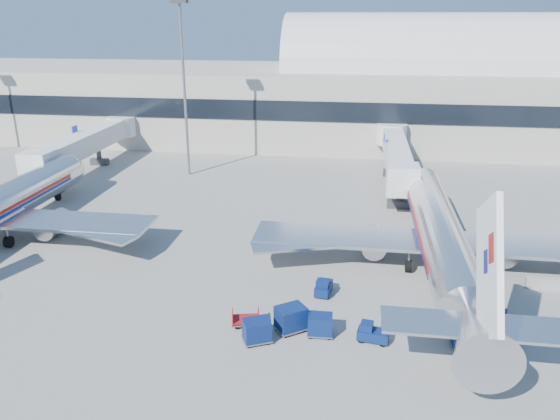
% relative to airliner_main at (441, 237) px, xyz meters
% --- Properties ---
extents(ground, '(260.00, 260.00, 0.00)m').
position_rel_airliner_main_xyz_m(ground, '(-10.00, -4.51, -2.93)').
color(ground, gray).
rests_on(ground, ground).
extents(terminal, '(170.00, 28.15, 21.00)m').
position_rel_airliner_main_xyz_m(terminal, '(-23.60, 51.46, 4.60)').
color(terminal, '#B2AA9E').
rests_on(terminal, ground).
extents(airliner_main, '(32.00, 37.26, 12.07)m').
position_rel_airliner_main_xyz_m(airliner_main, '(0.00, 0.00, 0.00)').
color(airliner_main, silver).
rests_on(airliner_main, ground).
extents(jetbridge_near, '(4.40, 27.50, 6.25)m').
position_rel_airliner_main_xyz_m(jetbridge_near, '(-2.40, 26.30, 1.00)').
color(jetbridge_near, silver).
rests_on(jetbridge_near, ground).
extents(jetbridge_mid, '(4.40, 27.50, 6.25)m').
position_rel_airliner_main_xyz_m(jetbridge_mid, '(-44.40, 26.30, 1.00)').
color(jetbridge_mid, silver).
rests_on(jetbridge_mid, ground).
extents(mast_west, '(2.00, 1.20, 22.60)m').
position_rel_airliner_main_xyz_m(mast_west, '(-30.00, 25.49, 11.87)').
color(mast_west, slate).
rests_on(mast_west, ground).
extents(barrier_near, '(3.00, 0.55, 0.90)m').
position_rel_airliner_main_xyz_m(barrier_near, '(8.00, -2.51, -2.48)').
color(barrier_near, '#9E9E96').
rests_on(barrier_near, ground).
extents(tug_lead, '(2.20, 1.36, 1.34)m').
position_rel_airliner_main_xyz_m(tug_lead, '(-5.83, -12.04, -2.32)').
color(tug_lead, '#0A1B4C').
rests_on(tug_lead, ground).
extents(tug_right, '(2.68, 2.76, 1.68)m').
position_rel_airliner_main_xyz_m(tug_right, '(2.89, -9.76, -2.16)').
color(tug_right, '#0A1B4C').
rests_on(tug_right, ground).
extents(tug_left, '(1.37, 2.29, 1.41)m').
position_rel_airliner_main_xyz_m(tug_left, '(-9.49, -6.01, -2.29)').
color(tug_left, '#0A1B4C').
rests_on(tug_left, ground).
extents(cart_train_a, '(1.77, 1.38, 1.52)m').
position_rel_airliner_main_xyz_m(cart_train_a, '(-9.30, -11.82, -2.11)').
color(cart_train_a, '#0A1B4C').
rests_on(cart_train_a, ground).
extents(cart_train_b, '(2.58, 2.47, 1.81)m').
position_rel_airliner_main_xyz_m(cart_train_b, '(-11.35, -11.51, -1.96)').
color(cart_train_b, '#0A1B4C').
rests_on(cart_train_b, ground).
extents(cart_train_c, '(2.26, 2.05, 1.62)m').
position_rel_airliner_main_xyz_m(cart_train_c, '(-13.43, -13.22, -2.06)').
color(cart_train_c, '#0A1B4C').
rests_on(cart_train_c, ground).
extents(cart_solo_near, '(1.75, 1.36, 1.50)m').
position_rel_airliner_main_xyz_m(cart_solo_near, '(0.18, -11.86, -2.13)').
color(cart_solo_near, '#0A1B4C').
rests_on(cart_solo_near, ground).
extents(cart_open_red, '(2.18, 1.75, 0.52)m').
position_rel_airliner_main_xyz_m(cart_open_red, '(-14.56, -11.26, -2.56)').
color(cart_open_red, slate).
rests_on(cart_open_red, ground).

